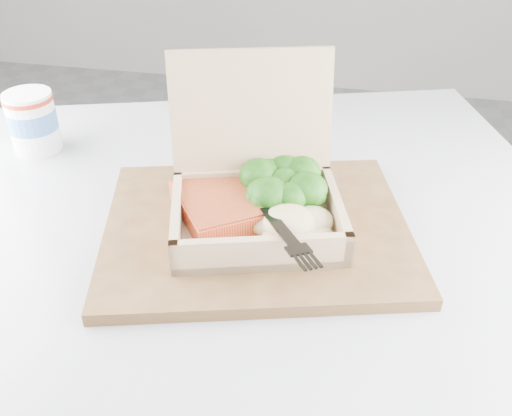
% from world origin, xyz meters
% --- Properties ---
extents(floor, '(4.00, 4.00, 0.00)m').
position_xyz_m(floor, '(0.00, 0.00, 0.00)').
color(floor, gray).
rests_on(floor, ground).
extents(cafe_table, '(1.08, 1.08, 0.75)m').
position_xyz_m(cafe_table, '(0.23, -0.34, 0.56)').
color(cafe_table, black).
rests_on(cafe_table, floor).
extents(serving_tray, '(0.43, 0.38, 0.02)m').
position_xyz_m(serving_tray, '(0.23, -0.33, 0.76)').
color(serving_tray, brown).
rests_on(serving_tray, cafe_table).
extents(takeout_container, '(0.24, 0.23, 0.19)m').
position_xyz_m(takeout_container, '(0.23, -0.31, 0.81)').
color(takeout_container, tan).
rests_on(takeout_container, serving_tray).
extents(salmon_fillet, '(0.14, 0.15, 0.02)m').
position_xyz_m(salmon_fillet, '(0.19, -0.33, 0.79)').
color(salmon_fillet, '#E2532C').
rests_on(salmon_fillet, takeout_container).
extents(broccoli_pile, '(0.11, 0.11, 0.04)m').
position_xyz_m(broccoli_pile, '(0.26, -0.29, 0.80)').
color(broccoli_pile, '#2C7219').
rests_on(broccoli_pile, takeout_container).
extents(mashed_potatoes, '(0.10, 0.09, 0.04)m').
position_xyz_m(mashed_potatoes, '(0.27, -0.36, 0.79)').
color(mashed_potatoes, '#CCBD84').
rests_on(mashed_potatoes, takeout_container).
extents(plastic_fork, '(0.10, 0.16, 0.02)m').
position_xyz_m(plastic_fork, '(0.25, -0.36, 0.81)').
color(plastic_fork, black).
rests_on(plastic_fork, mashed_potatoes).
extents(paper_cup, '(0.07, 0.07, 0.09)m').
position_xyz_m(paper_cup, '(-0.14, -0.18, 0.80)').
color(paper_cup, white).
rests_on(paper_cup, cafe_table).
extents(receipt, '(0.08, 0.15, 0.00)m').
position_xyz_m(receipt, '(0.17, -0.14, 0.75)').
color(receipt, white).
rests_on(receipt, cafe_table).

